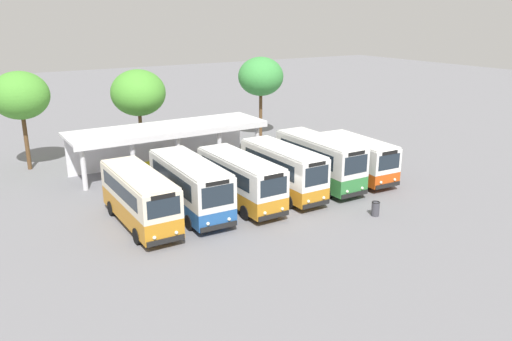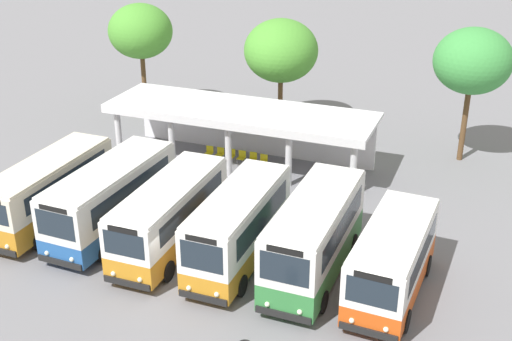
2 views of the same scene
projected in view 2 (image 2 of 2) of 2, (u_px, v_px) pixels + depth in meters
The scene contains 17 objects.
ground_plane at pixel (164, 281), 27.48m from camera, with size 180.00×180.00×0.00m, color slate.
city_bus_nearest_orange at pixel (49, 189), 31.45m from camera, with size 2.33×7.77×3.18m.
city_bus_second_in_row at pixel (111, 196), 30.57m from camera, with size 2.65×8.06×3.29m.
city_bus_middle_cream at pixel (170, 214), 29.15m from camera, with size 2.39×7.75×3.16m.
city_bus_fourth_amber at pixel (239, 225), 28.04m from camera, with size 2.29×7.37×3.34m.
city_bus_fifth_blue at pixel (315, 235), 27.12m from camera, with size 2.48×7.66×3.50m.
city_bus_far_end_green at pixel (393, 259), 25.89m from camera, with size 2.62×6.83×3.05m.
terminal_canopy at pixel (244, 120), 37.87m from camera, with size 15.37×4.57×3.40m.
waiting_chair_end_by_column at pixel (209, 152), 38.74m from camera, with size 0.45×0.45×0.86m.
waiting_chair_second_from_end at pixel (220, 153), 38.54m from camera, with size 0.45×0.45×0.86m.
waiting_chair_middle_seat at pixel (231, 155), 38.35m from camera, with size 0.45×0.45×0.86m.
waiting_chair_fourth_seat at pixel (242, 157), 38.09m from camera, with size 0.45×0.45×0.86m.
waiting_chair_fifth_seat at pixel (253, 158), 37.88m from camera, with size 0.45×0.45×0.86m.
waiting_chair_far_end_seat at pixel (263, 160), 37.59m from camera, with size 0.45×0.45×0.86m.
roadside_tree_behind_canopy at pixel (281, 51), 42.00m from camera, with size 4.74×4.74×7.16m.
roadside_tree_east_of_canopy at pixel (473, 61), 36.60m from camera, with size 4.36×4.36×7.81m.
roadside_tree_west_of_canopy at pixel (140, 31), 43.97m from camera, with size 4.29×4.29×7.66m.
Camera 2 is at (12.01, -20.11, 15.58)m, focal length 46.28 mm.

